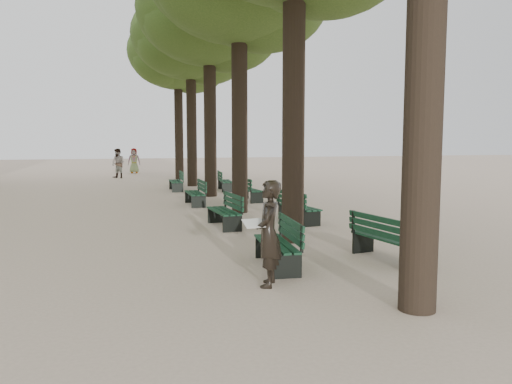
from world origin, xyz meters
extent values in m
plane|color=beige|center=(0.00, 0.00, 0.00)|extent=(120.00, 120.00, 0.00)
cylinder|color=#33261C|center=(1.50, -2.00, 3.75)|extent=(0.52, 0.52, 7.50)
cylinder|color=#33261C|center=(1.50, 3.00, 3.75)|extent=(0.52, 0.52, 7.50)
cylinder|color=#33261C|center=(1.50, 8.00, 3.75)|extent=(0.52, 0.52, 7.50)
cylinder|color=#33261C|center=(1.50, 13.00, 3.75)|extent=(0.52, 0.52, 7.50)
ellipsoid|color=#324F1B|center=(1.50, 13.00, 7.70)|extent=(6.00, 6.00, 4.50)
cylinder|color=#33261C|center=(1.50, 18.00, 3.75)|extent=(0.52, 0.52, 7.50)
ellipsoid|color=#324F1B|center=(1.50, 18.00, 7.70)|extent=(6.00, 6.00, 4.50)
cylinder|color=#33261C|center=(1.50, 23.00, 3.75)|extent=(0.52, 0.52, 7.50)
ellipsoid|color=#324F1B|center=(1.50, 23.00, 7.70)|extent=(6.00, 6.00, 4.50)
cube|color=black|center=(0.35, 0.81, 0.23)|extent=(0.69, 1.84, 0.45)
cube|color=black|center=(0.35, 0.81, 0.45)|extent=(0.71, 1.84, 0.04)
cube|color=black|center=(0.63, 0.79, 0.72)|extent=(0.21, 1.80, 0.40)
cube|color=black|center=(0.35, 5.35, 0.23)|extent=(0.63, 1.83, 0.45)
cube|color=black|center=(0.35, 5.35, 0.45)|extent=(0.65, 1.83, 0.04)
cube|color=black|center=(0.63, 5.36, 0.72)|extent=(0.15, 1.80, 0.40)
cube|color=black|center=(0.35, 10.23, 0.23)|extent=(0.52, 1.80, 0.45)
cube|color=black|center=(0.35, 10.23, 0.45)|extent=(0.54, 1.80, 0.04)
cube|color=black|center=(0.63, 10.23, 0.72)|extent=(0.04, 1.80, 0.40)
cube|color=black|center=(0.35, 15.77, 0.23)|extent=(0.58, 1.82, 0.45)
cube|color=black|center=(0.35, 15.77, 0.45)|extent=(0.60, 1.82, 0.04)
cube|color=black|center=(0.63, 15.76, 0.72)|extent=(0.10, 1.80, 0.40)
cube|color=black|center=(2.65, 0.69, 0.23)|extent=(0.77, 1.85, 0.45)
cube|color=black|center=(2.65, 0.69, 0.45)|extent=(0.78, 1.86, 0.04)
cube|color=black|center=(2.37, 0.65, 0.72)|extent=(0.29, 1.79, 0.40)
cube|color=black|center=(2.65, 5.54, 0.23)|extent=(0.75, 1.85, 0.45)
cube|color=black|center=(2.65, 5.54, 0.45)|extent=(0.77, 1.86, 0.04)
cube|color=black|center=(2.37, 5.50, 0.72)|extent=(0.28, 1.79, 0.40)
cube|color=black|center=(2.65, 10.89, 0.23)|extent=(0.70, 1.84, 0.45)
cube|color=black|center=(2.65, 10.89, 0.45)|extent=(0.72, 1.84, 0.04)
cube|color=black|center=(2.37, 10.86, 0.72)|extent=(0.22, 1.79, 0.40)
cube|color=black|center=(2.65, 15.17, 0.23)|extent=(0.69, 1.84, 0.45)
cube|color=black|center=(2.65, 15.17, 0.45)|extent=(0.71, 1.84, 0.04)
cube|color=black|center=(2.37, 15.20, 0.72)|extent=(0.22, 1.80, 0.40)
imported|color=black|center=(-0.15, -0.29, 0.87)|extent=(0.59, 0.78, 1.74)
cube|color=white|center=(-0.40, -0.29, 1.05)|extent=(0.37, 0.29, 0.12)
imported|color=#262628|center=(-0.95, 29.37, 0.91)|extent=(0.92, 0.44, 1.82)
imported|color=#262628|center=(-2.13, 24.69, 0.93)|extent=(0.91, 0.90, 1.87)
camera|label=1|loc=(-2.58, -7.90, 2.38)|focal=35.00mm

